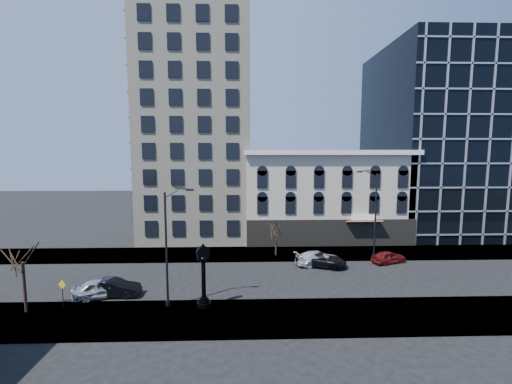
{
  "coord_description": "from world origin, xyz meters",
  "views": [
    {
      "loc": [
        0.9,
        -32.02,
        12.08
      ],
      "look_at": [
        2.0,
        4.0,
        8.0
      ],
      "focal_mm": 24.0,
      "sensor_mm": 36.0,
      "label": 1
    }
  ],
  "objects_px": {
    "warning_sign": "(62,289)",
    "car_near_b": "(113,288)",
    "street_clock": "(204,278)",
    "car_near_a": "(102,288)",
    "street_lamp_near": "(175,216)"
  },
  "relations": [
    {
      "from": "warning_sign",
      "to": "street_lamp_near",
      "type": "bearing_deg",
      "value": 21.07
    },
    {
      "from": "street_lamp_near",
      "to": "car_near_b",
      "type": "height_order",
      "value": "street_lamp_near"
    },
    {
      "from": "street_lamp_near",
      "to": "car_near_b",
      "type": "xyz_separation_m",
      "value": [
        -5.82,
        2.16,
        -6.58
      ]
    },
    {
      "from": "street_clock",
      "to": "warning_sign",
      "type": "bearing_deg",
      "value": 154.52
    },
    {
      "from": "street_lamp_near",
      "to": "warning_sign",
      "type": "height_order",
      "value": "street_lamp_near"
    },
    {
      "from": "street_clock",
      "to": "warning_sign",
      "type": "xyz_separation_m",
      "value": [
        -10.99,
        0.15,
        -0.79
      ]
    },
    {
      "from": "street_clock",
      "to": "street_lamp_near",
      "type": "height_order",
      "value": "street_lamp_near"
    },
    {
      "from": "street_clock",
      "to": "car_near_a",
      "type": "xyz_separation_m",
      "value": [
        -8.8,
        2.24,
        -1.61
      ]
    },
    {
      "from": "street_clock",
      "to": "car_near_b",
      "type": "xyz_separation_m",
      "value": [
        -7.98,
        2.37,
        -1.65
      ]
    },
    {
      "from": "street_clock",
      "to": "warning_sign",
      "type": "height_order",
      "value": "street_clock"
    },
    {
      "from": "warning_sign",
      "to": "car_near_a",
      "type": "height_order",
      "value": "warning_sign"
    },
    {
      "from": "street_lamp_near",
      "to": "warning_sign",
      "type": "xyz_separation_m",
      "value": [
        -8.83,
        -0.07,
        -5.71
      ]
    },
    {
      "from": "street_lamp_near",
      "to": "car_near_a",
      "type": "distance_m",
      "value": 9.54
    },
    {
      "from": "warning_sign",
      "to": "car_near_b",
      "type": "relative_size",
      "value": 0.48
    },
    {
      "from": "warning_sign",
      "to": "car_near_b",
      "type": "bearing_deg",
      "value": 57.12
    }
  ]
}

